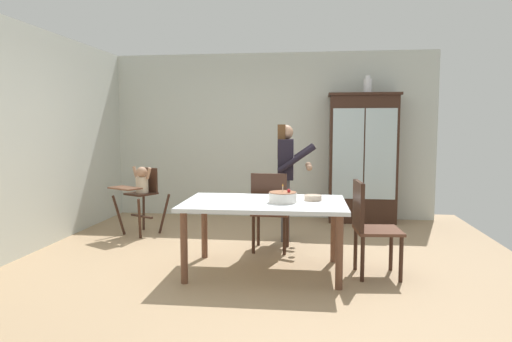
% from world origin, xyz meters
% --- Properties ---
extents(ground_plane, '(6.24, 6.24, 0.00)m').
position_xyz_m(ground_plane, '(0.00, 0.00, 0.00)').
color(ground_plane, tan).
extents(wall_back, '(5.32, 0.06, 2.70)m').
position_xyz_m(wall_back, '(0.00, 2.63, 1.35)').
color(wall_back, silver).
rests_on(wall_back, ground_plane).
extents(wall_left, '(0.06, 5.32, 2.70)m').
position_xyz_m(wall_left, '(-2.63, 0.00, 1.35)').
color(wall_left, silver).
rests_on(wall_left, ground_plane).
extents(china_cabinet, '(1.09, 0.48, 2.02)m').
position_xyz_m(china_cabinet, '(1.49, 2.37, 1.01)').
color(china_cabinet, '#382116').
rests_on(china_cabinet, ground_plane).
extents(ceramic_vase, '(0.13, 0.13, 0.27)m').
position_xyz_m(ceramic_vase, '(1.54, 2.37, 2.14)').
color(ceramic_vase, white).
rests_on(ceramic_vase, china_cabinet).
extents(high_chair_with_toddler, '(0.78, 0.84, 0.95)m').
position_xyz_m(high_chair_with_toddler, '(-1.65, 1.11, 0.65)').
color(high_chair_with_toddler, '#382116').
rests_on(high_chair_with_toddler, ground_plane).
extents(adult_person, '(0.51, 0.49, 1.53)m').
position_xyz_m(adult_person, '(0.37, 1.02, 0.97)').
color(adult_person, '#47474C').
rests_on(adult_person, ground_plane).
extents(dining_table, '(1.66, 1.07, 0.74)m').
position_xyz_m(dining_table, '(0.23, -0.32, 0.66)').
color(dining_table, silver).
rests_on(dining_table, ground_plane).
extents(birthday_cake, '(0.28, 0.28, 0.19)m').
position_xyz_m(birthday_cake, '(0.42, -0.38, 0.79)').
color(birthday_cake, white).
rests_on(birthday_cake, dining_table).
extents(serving_bowl, '(0.18, 0.18, 0.05)m').
position_xyz_m(serving_bowl, '(0.73, -0.20, 0.77)').
color(serving_bowl, '#C6AD93').
rests_on(serving_bowl, dining_table).
extents(dining_chair_far_side, '(0.46, 0.46, 0.96)m').
position_xyz_m(dining_chair_far_side, '(0.22, 0.42, 0.56)').
color(dining_chair_far_side, '#382116').
rests_on(dining_chair_far_side, ground_plane).
extents(dining_chair_right_end, '(0.48, 0.48, 0.96)m').
position_xyz_m(dining_chair_right_end, '(1.27, -0.31, 0.56)').
color(dining_chair_right_end, '#382116').
rests_on(dining_chair_right_end, ground_plane).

